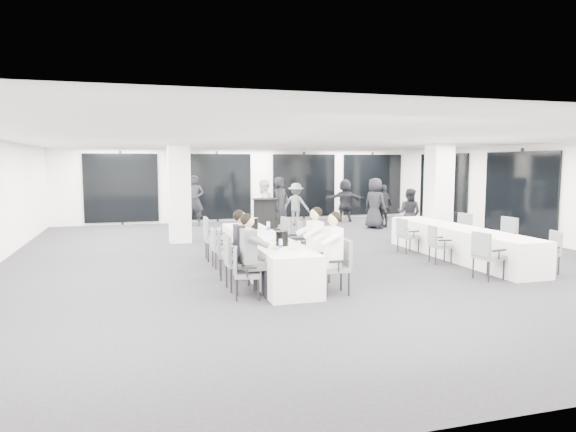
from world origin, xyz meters
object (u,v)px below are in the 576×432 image
at_px(standing_guest_e, 375,200).
at_px(standing_guest_d, 384,203).
at_px(chair_main_right_fourth, 294,240).
at_px(banquet_table_main, 264,254).
at_px(chair_side_right_near, 549,249).
at_px(banquet_table_side, 459,243).
at_px(chair_main_left_mid, 226,250).
at_px(standing_guest_g, 195,197).
at_px(cocktail_table, 265,217).
at_px(chair_main_left_near, 243,270).
at_px(standing_guest_f, 345,197).
at_px(standing_guest_c, 296,201).
at_px(chair_side_left_mid, 437,242).
at_px(chair_main_right_second, 320,255).
at_px(chair_side_left_far, 406,233).
at_px(chair_main_left_second, 235,259).
at_px(chair_side_right_mid, 504,236).
at_px(chair_main_left_fourth, 219,245).
at_px(standing_guest_h, 409,210).
at_px(chair_main_left_far, 212,236).
at_px(chair_side_right_far, 461,229).
at_px(chair_main_right_far, 280,234).
at_px(standing_guest_a, 281,202).
at_px(chair_side_left_near, 486,253).
at_px(ice_bucket_far, 253,224).
at_px(chair_main_right_near, 339,263).
at_px(ice_bucket_near, 282,238).
at_px(chair_main_right_mid, 304,244).

bearing_deg(standing_guest_e, standing_guest_d, -101.72).
bearing_deg(chair_main_right_fourth, banquet_table_main, 133.65).
bearing_deg(chair_side_right_near, banquet_table_side, 37.58).
height_order(chair_main_left_mid, standing_guest_g, standing_guest_g).
xyz_separation_m(cocktail_table, chair_main_left_near, (-2.15, -7.16, -0.09)).
height_order(chair_main_left_mid, standing_guest_f, standing_guest_f).
bearing_deg(standing_guest_c, chair_side_left_mid, 133.64).
xyz_separation_m(chair_main_right_second, standing_guest_e, (4.53, 6.93, 0.47)).
relative_size(chair_main_right_fourth, chair_side_left_far, 1.11).
bearing_deg(chair_main_left_second, standing_guest_e, 137.33).
bearing_deg(chair_side_right_mid, chair_main_right_second, 95.69).
xyz_separation_m(chair_main_left_near, standing_guest_c, (3.85, 9.37, 0.37)).
bearing_deg(standing_guest_d, chair_main_left_mid, 16.59).
distance_m(chair_main_left_fourth, standing_guest_h, 6.72).
distance_m(banquet_table_main, chair_main_left_far, 1.83).
distance_m(banquet_table_side, standing_guest_g, 9.76).
distance_m(chair_main_left_fourth, chair_main_right_fourth, 1.67).
bearing_deg(chair_side_right_far, standing_guest_f, -8.07).
bearing_deg(chair_main_right_fourth, cocktail_table, 3.72).
xyz_separation_m(cocktail_table, chair_main_right_far, (-0.50, -3.53, -0.04)).
bearing_deg(standing_guest_f, standing_guest_a, 55.52).
bearing_deg(standing_guest_a, banquet_table_main, -147.91).
relative_size(chair_main_left_mid, chair_side_right_far, 1.04).
relative_size(banquet_table_side, chair_main_left_far, 4.95).
bearing_deg(chair_main_left_far, chair_main_right_second, 32.28).
distance_m(chair_side_left_near, standing_guest_h, 5.48).
xyz_separation_m(standing_guest_f, ice_bucket_far, (-5.14, -6.85, -0.05)).
distance_m(chair_main_right_near, standing_guest_d, 9.41).
height_order(standing_guest_g, ice_bucket_far, standing_guest_g).
distance_m(banquet_table_main, chair_side_left_near, 4.41).
distance_m(banquet_table_side, chair_main_left_second, 5.84).
bearing_deg(chair_main_right_fourth, standing_guest_c, -7.87).
bearing_deg(chair_main_right_near, banquet_table_side, -57.13).
bearing_deg(chair_side_left_far, ice_bucket_near, -63.20).
bearing_deg(chair_main_right_mid, standing_guest_d, -25.30).
relative_size(chair_main_right_second, standing_guest_a, 0.44).
xyz_separation_m(chair_side_right_mid, standing_guest_g, (-6.17, 8.68, 0.45)).
bearing_deg(chair_main_right_second, chair_main_right_near, 173.18).
bearing_deg(chair_main_right_far, chair_main_right_fourth, 172.70).
relative_size(banquet_table_main, chair_side_left_near, 5.34).
bearing_deg(standing_guest_g, ice_bucket_far, -68.89).
distance_m(chair_main_left_near, chair_side_left_mid, 5.11).
xyz_separation_m(chair_main_left_fourth, standing_guest_g, (0.31, 7.61, 0.54)).
xyz_separation_m(chair_main_left_near, chair_main_right_fourth, (1.66, 2.49, 0.06)).
relative_size(chair_main_left_near, chair_main_left_far, 0.86).
xyz_separation_m(chair_main_left_far, ice_bucket_near, (0.89, -2.83, 0.31)).
xyz_separation_m(chair_main_left_near, standing_guest_a, (2.66, 7.15, 0.54)).
distance_m(standing_guest_a, standing_guest_c, 2.53).
relative_size(banquet_table_side, cocktail_table, 4.33).
bearing_deg(banquet_table_main, standing_guest_h, 32.61).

